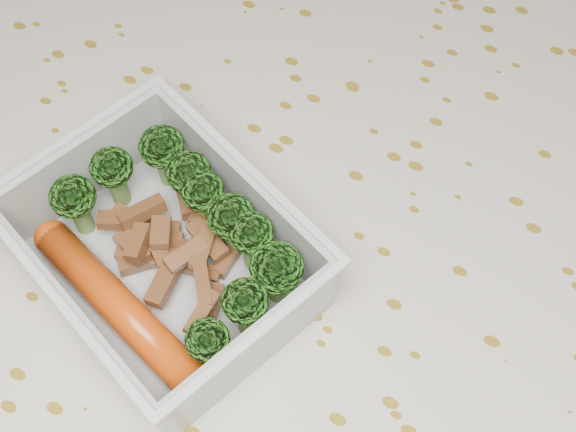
% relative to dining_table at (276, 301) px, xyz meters
% --- Properties ---
extents(dining_table, '(1.40, 0.90, 0.75)m').
position_rel_dining_table_xyz_m(dining_table, '(0.00, 0.00, 0.00)').
color(dining_table, brown).
rests_on(dining_table, ground).
extents(tablecloth, '(1.46, 0.96, 0.19)m').
position_rel_dining_table_xyz_m(tablecloth, '(0.00, 0.00, 0.05)').
color(tablecloth, beige).
rests_on(tablecloth, dining_table).
extents(lunch_container, '(0.20, 0.18, 0.06)m').
position_rel_dining_table_xyz_m(lunch_container, '(-0.04, -0.05, 0.11)').
color(lunch_container, silver).
rests_on(lunch_container, tablecloth).
extents(broccoli_florets, '(0.15, 0.12, 0.05)m').
position_rel_dining_table_xyz_m(broccoli_florets, '(-0.04, -0.03, 0.12)').
color(broccoli_florets, '#608C3F').
rests_on(broccoli_florets, lunch_container).
extents(meat_pile, '(0.09, 0.09, 0.03)m').
position_rel_dining_table_xyz_m(meat_pile, '(-0.05, -0.04, 0.11)').
color(meat_pile, brown).
rests_on(meat_pile, lunch_container).
extents(sausage, '(0.14, 0.06, 0.02)m').
position_rel_dining_table_xyz_m(sausage, '(-0.05, -0.08, 0.10)').
color(sausage, '#C3420B').
rests_on(sausage, lunch_container).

